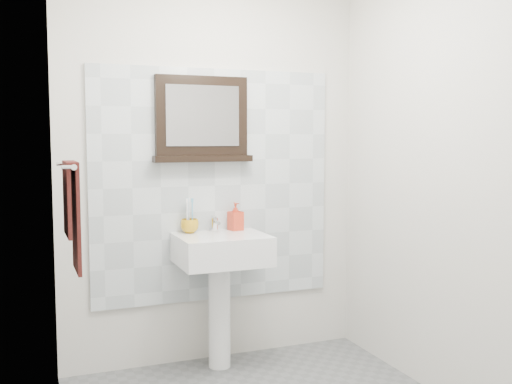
% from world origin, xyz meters
% --- Properties ---
extents(back_wall, '(2.00, 0.01, 2.50)m').
position_xyz_m(back_wall, '(0.00, 1.10, 1.25)').
color(back_wall, silver).
rests_on(back_wall, ground).
extents(front_wall, '(2.00, 0.01, 2.50)m').
position_xyz_m(front_wall, '(0.00, -1.10, 1.25)').
color(front_wall, silver).
rests_on(front_wall, ground).
extents(left_wall, '(0.01, 2.20, 2.50)m').
position_xyz_m(left_wall, '(-1.00, 0.00, 1.25)').
color(left_wall, silver).
rests_on(left_wall, ground).
extents(right_wall, '(0.01, 2.20, 2.50)m').
position_xyz_m(right_wall, '(1.00, 0.00, 1.25)').
color(right_wall, silver).
rests_on(right_wall, ground).
extents(splashback, '(1.60, 0.02, 1.50)m').
position_xyz_m(splashback, '(0.00, 1.09, 1.15)').
color(splashback, silver).
rests_on(splashback, back_wall).
extents(pedestal_sink, '(0.55, 0.44, 0.96)m').
position_xyz_m(pedestal_sink, '(-0.03, 0.87, 0.68)').
color(pedestal_sink, white).
rests_on(pedestal_sink, ground).
extents(toothbrush_cup, '(0.13, 0.13, 0.09)m').
position_xyz_m(toothbrush_cup, '(-0.19, 1.01, 0.90)').
color(toothbrush_cup, '#C79317').
rests_on(toothbrush_cup, pedestal_sink).
extents(toothbrushes, '(0.05, 0.04, 0.21)m').
position_xyz_m(toothbrushes, '(-0.19, 1.02, 0.98)').
color(toothbrushes, white).
rests_on(toothbrushes, toothbrush_cup).
extents(soap_dispenser, '(0.10, 0.10, 0.18)m').
position_xyz_m(soap_dispenser, '(0.12, 1.01, 0.95)').
color(soap_dispenser, red).
rests_on(soap_dispenser, pedestal_sink).
extents(framed_mirror, '(0.64, 0.11, 0.54)m').
position_xyz_m(framed_mirror, '(-0.09, 1.06, 1.56)').
color(framed_mirror, black).
rests_on(framed_mirror, back_wall).
extents(towel_bar, '(0.07, 0.40, 0.03)m').
position_xyz_m(towel_bar, '(-0.95, 0.46, 1.32)').
color(towel_bar, silver).
rests_on(towel_bar, left_wall).
extents(hand_towel, '(0.06, 0.30, 0.55)m').
position_xyz_m(hand_towel, '(-0.94, 0.46, 1.11)').
color(hand_towel, black).
rests_on(hand_towel, towel_bar).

